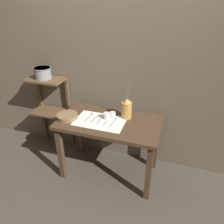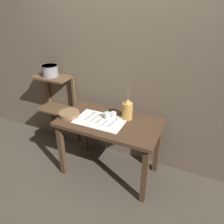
{
  "view_description": "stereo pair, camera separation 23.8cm",
  "coord_description": "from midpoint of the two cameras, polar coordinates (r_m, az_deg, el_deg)",
  "views": [
    {
      "loc": [
        0.68,
        -1.99,
        2.02
      ],
      "look_at": [
        0.03,
        0.0,
        0.87
      ],
      "focal_mm": 35.0,
      "sensor_mm": 36.0,
      "label": 1
    },
    {
      "loc": [
        0.9,
        -1.9,
        2.02
      ],
      "look_at": [
        0.03,
        0.0,
        0.87
      ],
      "focal_mm": 35.0,
      "sensor_mm": 36.0,
      "label": 2
    }
  ],
  "objects": [
    {
      "name": "wooden_table",
      "position": [
        2.52,
        -3.39,
        -4.71
      ],
      "size": [
        1.16,
        0.64,
        0.75
      ],
      "color": "#422D1E",
      "rests_on": "ground_plane"
    },
    {
      "name": "linen_cloth",
      "position": [
        2.46,
        -5.95,
        -2.45
      ],
      "size": [
        0.56,
        0.35,
        0.0
      ],
      "color": "white",
      "rests_on": "wooden_table"
    },
    {
      "name": "wooden_shelf_unit",
      "position": [
        3.09,
        -17.93,
        2.69
      ],
      "size": [
        0.48,
        0.29,
        1.07
      ],
      "color": "brown",
      "rests_on": "ground_plane"
    },
    {
      "name": "spoon_inner",
      "position": [
        2.57,
        -8.15,
        -0.91
      ],
      "size": [
        0.04,
        0.21,
        0.02
      ],
      "color": "gray",
      "rests_on": "wooden_table"
    },
    {
      "name": "pitcher_with_flowers",
      "position": [
        2.46,
        1.07,
        0.74
      ],
      "size": [
        0.12,
        0.12,
        0.45
      ],
      "color": "#B7843D",
      "rests_on": "wooden_table"
    },
    {
      "name": "metal_pot_large",
      "position": [
        2.94,
        -19.9,
        9.57
      ],
      "size": [
        0.22,
        0.22,
        0.14
      ],
      "color": "gray",
      "rests_on": "wooden_shelf_unit"
    },
    {
      "name": "stone_wall_back",
      "position": [
        2.64,
        -0.31,
        10.57
      ],
      "size": [
        7.0,
        0.06,
        2.4
      ],
      "color": "brown",
      "rests_on": "ground_plane"
    },
    {
      "name": "spoon_outer",
      "position": [
        2.45,
        -1.93,
        -2.22
      ],
      "size": [
        0.04,
        0.21,
        0.02
      ],
      "color": "gray",
      "rests_on": "wooden_table"
    },
    {
      "name": "glass_tumbler_far",
      "position": [
        2.5,
        -2.59,
        -0.85
      ],
      "size": [
        0.07,
        0.07,
        0.07
      ],
      "color": "silver",
      "rests_on": "wooden_table"
    },
    {
      "name": "fork_outer",
      "position": [
        2.43,
        -4.29,
        -2.59
      ],
      "size": [
        0.02,
        0.19,
        0.0
      ],
      "color": "gray",
      "rests_on": "wooden_table"
    },
    {
      "name": "fork_inner",
      "position": [
        2.5,
        -7.28,
        -1.82
      ],
      "size": [
        0.03,
        0.19,
        0.0
      ],
      "color": "gray",
      "rests_on": "wooden_table"
    },
    {
      "name": "ground_plane",
      "position": [
        2.91,
        -3.02,
        -15.24
      ],
      "size": [
        12.0,
        12.0,
        0.0
      ],
      "primitive_type": "plane",
      "color": "#473F35"
    },
    {
      "name": "wooden_bowl",
      "position": [
        2.57,
        -14.23,
        -1.16
      ],
      "size": [
        0.24,
        0.24,
        0.05
      ],
      "color": "brown",
      "rests_on": "wooden_table"
    },
    {
      "name": "knife_center",
      "position": [
        2.47,
        -5.88,
        -2.24
      ],
      "size": [
        0.04,
        0.19,
        0.0
      ],
      "color": "gray",
      "rests_on": "wooden_table"
    },
    {
      "name": "glass_tumbler_near",
      "position": [
        2.48,
        -4.17,
        -1.07
      ],
      "size": [
        0.07,
        0.07,
        0.07
      ],
      "color": "silver",
      "rests_on": "wooden_table"
    }
  ]
}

